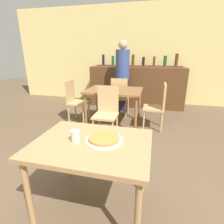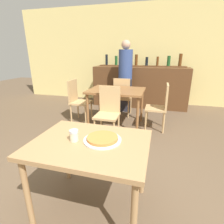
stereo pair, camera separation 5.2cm
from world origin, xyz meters
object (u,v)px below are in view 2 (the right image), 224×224
person_standing (125,74)px  chair_far_side_back (122,95)px  chair_far_side_right (161,104)px  cheese_shaker (74,135)px  pizza_tray (102,139)px  chair_far_side_front (108,110)px  chair_far_side_left (77,98)px

person_standing → chair_far_side_back: bearing=-87.4°
chair_far_side_right → cheese_shaker: bearing=-18.9°
chair_far_side_back → cheese_shaker: 2.75m
pizza_tray → chair_far_side_back: bearing=98.3°
pizza_tray → person_standing: size_ratio=0.19×
chair_far_side_front → chair_far_side_left: bearing=146.4°
chair_far_side_right → person_standing: (-0.91, 0.99, 0.44)m
pizza_tray → cheese_shaker: 0.25m
person_standing → chair_far_side_right: bearing=-47.5°
chair_far_side_left → person_standing: bearing=-41.4°
chair_far_side_back → chair_far_side_right: bearing=146.4°
person_standing → pizza_tray: bearing=-82.4°
pizza_tray → person_standing: 3.10m
chair_far_side_left → pizza_tray: 2.45m
chair_far_side_left → cheese_shaker: 2.40m
cheese_shaker → person_standing: person_standing is taller
chair_far_side_right → cheese_shaker: size_ratio=8.96×
chair_far_side_back → chair_far_side_left: size_ratio=1.00×
chair_far_side_left → cheese_shaker: size_ratio=8.96×
chair_far_side_right → person_standing: size_ratio=0.52×
chair_far_side_front → chair_far_side_left: size_ratio=1.00×
cheese_shaker → chair_far_side_back: bearing=93.1°
chair_far_side_front → cheese_shaker: bearing=-84.5°
person_standing → cheese_shaker: bearing=-86.9°
chair_far_side_left → person_standing: person_standing is taller
pizza_tray → person_standing: person_standing is taller
cheese_shaker → person_standing: (-0.17, 3.14, 0.18)m
chair_far_side_left → chair_far_side_right: bearing=-90.0°
chair_far_side_back → pizza_tray: (0.39, -2.67, 0.23)m
chair_far_side_left → chair_far_side_right: same height
pizza_tray → person_standing: bearing=97.6°
chair_far_side_right → pizza_tray: chair_far_side_right is taller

